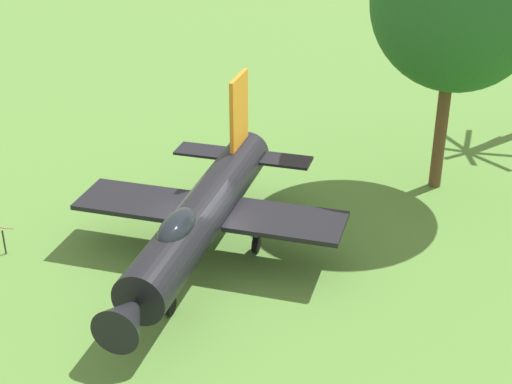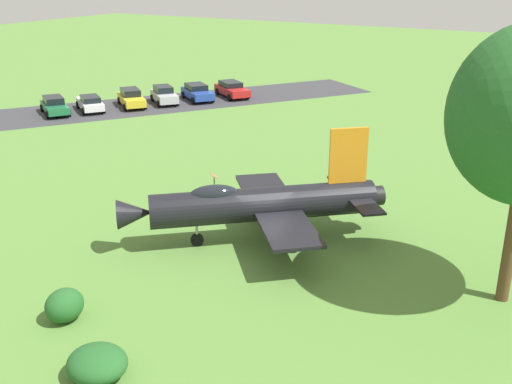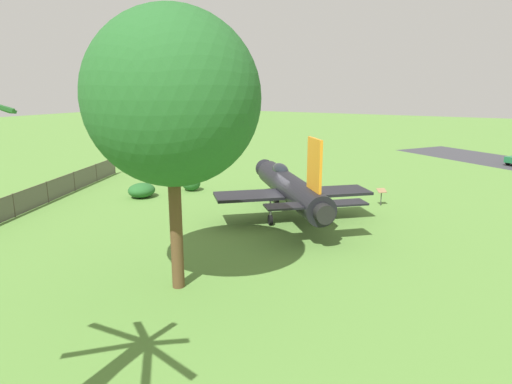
# 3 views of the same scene
# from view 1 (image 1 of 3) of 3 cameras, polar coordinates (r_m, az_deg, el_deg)

# --- Properties ---
(ground_plane) EXTENTS (200.00, 200.00, 0.00)m
(ground_plane) POSITION_cam_1_polar(r_m,az_deg,el_deg) (25.33, -3.86, -5.23)
(ground_plane) COLOR #568438
(display_jet) EXTENTS (10.03, 10.80, 5.23)m
(display_jet) POSITION_cam_1_polar(r_m,az_deg,el_deg) (24.10, -4.27, -1.83)
(display_jet) COLOR black
(display_jet) RESTS_ON ground_plane
(shade_tree) EXTENTS (6.70, 5.75, 10.49)m
(shade_tree) POSITION_cam_1_polar(r_m,az_deg,el_deg) (28.76, 14.91, 13.60)
(shade_tree) COLOR brown
(shade_tree) RESTS_ON ground_plane
(info_plaque) EXTENTS (0.71, 0.70, 1.14)m
(info_plaque) POSITION_cam_1_polar(r_m,az_deg,el_deg) (26.62, -18.69, -2.89)
(info_plaque) COLOR #333333
(info_plaque) RESTS_ON ground_plane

